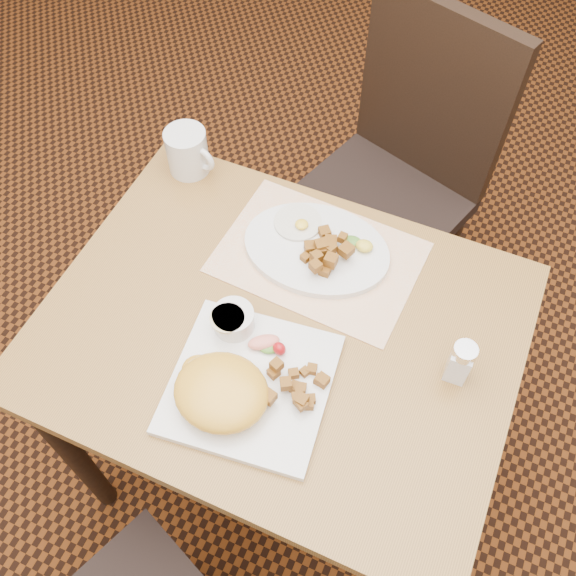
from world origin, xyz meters
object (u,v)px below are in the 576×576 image
(plate_oval, at_px, (316,249))
(salt_shaker, at_px, (460,362))
(chair_far, at_px, (398,169))
(coffee_mug, at_px, (188,152))
(plate_square, at_px, (251,384))
(table, at_px, (280,353))

(plate_oval, relative_size, salt_shaker, 3.05)
(chair_far, distance_m, coffee_mug, 0.61)
(chair_far, bearing_deg, coffee_mug, 62.88)
(plate_square, xyz_separation_m, plate_oval, (-0.01, 0.33, 0.00))
(chair_far, height_order, coffee_mug, chair_far)
(plate_square, xyz_separation_m, coffee_mug, (-0.36, 0.43, 0.04))
(plate_square, relative_size, coffee_mug, 2.30)
(chair_far, bearing_deg, plate_oval, 103.05)
(plate_square, bearing_deg, table, 91.54)
(salt_shaker, xyz_separation_m, coffee_mug, (-0.69, 0.26, 0.00))
(table, bearing_deg, salt_shaker, 5.90)
(chair_far, relative_size, plate_square, 3.46)
(salt_shaker, bearing_deg, plate_square, -152.91)
(table, distance_m, plate_oval, 0.23)
(table, bearing_deg, plate_oval, 90.67)
(plate_oval, xyz_separation_m, coffee_mug, (-0.35, 0.10, 0.04))
(plate_square, bearing_deg, chair_far, 87.34)
(plate_oval, bearing_deg, plate_square, -88.97)
(chair_far, height_order, salt_shaker, chair_far)
(table, relative_size, salt_shaker, 9.00)
(coffee_mug, bearing_deg, plate_square, -50.43)
(table, xyz_separation_m, coffee_mug, (-0.35, 0.30, 0.16))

